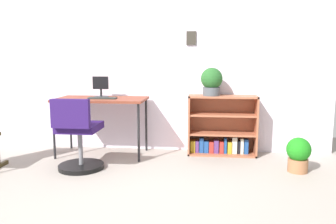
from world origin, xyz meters
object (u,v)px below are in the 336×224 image
object	(u,v)px
keyboard	(103,98)
monitor	(101,88)
office_chair	(78,139)
potted_plant_on_shelf	(212,81)
potted_plant_floor	(298,154)
bookshelf_low	(222,129)
desk	(101,102)

from	to	relation	value
keyboard	monitor	bearing A→B (deg)	112.95
keyboard	office_chair	xyz separation A→B (m)	(-0.11, -0.59, -0.40)
keyboard	office_chair	world-z (taller)	office_chair
office_chair	potted_plant_on_shelf	bearing A→B (deg)	28.86
monitor	potted_plant_floor	bearing A→B (deg)	-12.77
bookshelf_low	potted_plant_on_shelf	distance (m)	0.65
office_chair	potted_plant_on_shelf	size ratio (longest dim) A/B	2.32
desk	monitor	distance (m)	0.21
desk	monitor	world-z (taller)	monitor
desk	potted_plant_on_shelf	size ratio (longest dim) A/B	3.22
potted_plant_on_shelf	desk	bearing A→B (deg)	-173.42
potted_plant_floor	monitor	bearing A→B (deg)	167.23
office_chair	bookshelf_low	size ratio (longest dim) A/B	0.94
office_chair	potted_plant_on_shelf	distance (m)	1.81
desk	bookshelf_low	size ratio (longest dim) A/B	1.31
office_chair	potted_plant_floor	size ratio (longest dim) A/B	2.13
office_chair	potted_plant_on_shelf	xyz separation A→B (m)	(1.50, 0.82, 0.61)
desk	potted_plant_floor	xyz separation A→B (m)	(2.40, -0.44, -0.49)
office_chair	keyboard	bearing A→B (deg)	79.46
desk	potted_plant_on_shelf	xyz separation A→B (m)	(1.43, 0.16, 0.28)
keyboard	bookshelf_low	size ratio (longest dim) A/B	0.40
bookshelf_low	potted_plant_floor	distance (m)	1.07
monitor	keyboard	world-z (taller)	monitor
office_chair	desk	bearing A→B (deg)	83.91
bookshelf_low	potted_plant_floor	bearing A→B (deg)	-38.76
office_chair	potted_plant_floor	xyz separation A→B (m)	(2.47, 0.22, -0.16)
desk	office_chair	size ratio (longest dim) A/B	1.39
potted_plant_on_shelf	potted_plant_floor	xyz separation A→B (m)	(0.97, -0.61, -0.77)
bookshelf_low	potted_plant_on_shelf	size ratio (longest dim) A/B	2.46
monitor	potted_plant_on_shelf	world-z (taller)	potted_plant_on_shelf
monitor	potted_plant_floor	world-z (taller)	monitor
monitor	potted_plant_floor	xyz separation A→B (m)	(2.43, -0.55, -0.67)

